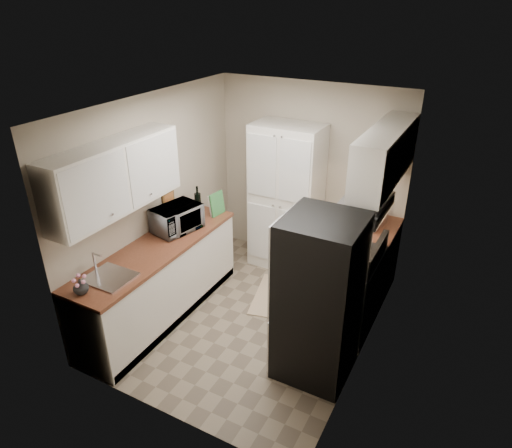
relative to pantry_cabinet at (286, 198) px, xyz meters
The scene contains 16 objects.
ground 1.66m from the pantry_cabinet, 81.35° to the right, with size 3.20×3.20×0.00m, color #7A6B56.
room_shell 1.48m from the pantry_cabinet, 82.18° to the right, with size 2.64×3.24×2.52m.
pantry_cabinet is the anchor object (origin of this frame).
base_cabinet_left 2.00m from the pantry_cabinet, 114.36° to the right, with size 0.60×2.30×0.88m, color silver.
countertop_left 1.92m from the pantry_cabinet, 114.36° to the right, with size 0.63×2.33×0.04m, color brown.
base_cabinet_right 1.32m from the pantry_cabinet, ahead, with size 0.60×0.80×0.88m, color silver.
countertop_right 1.20m from the pantry_cabinet, ahead, with size 0.63×0.83×0.04m, color brown.
electric_range 1.58m from the pantry_cabinet, 38.22° to the right, with size 0.71×0.78×1.13m.
refrigerator 2.07m from the pantry_cabinet, 56.54° to the right, with size 0.70×0.72×1.70m, color #B7B7BC.
microwave 1.55m from the pantry_cabinet, 122.05° to the right, with size 0.55×0.38×0.31m, color #ADADB2.
wine_bottle 1.18m from the pantry_cabinet, 138.58° to the right, with size 0.08×0.08×0.33m, color black.
flower_vase 2.90m from the pantry_cabinet, 106.69° to the right, with size 0.14×0.14×0.15m, color silver.
cutting_board 0.96m from the pantry_cabinet, 131.42° to the right, with size 0.02×0.24×0.30m, color #36813F.
toaster_oven 1.17m from the pantry_cabinet, ahead, with size 0.31×0.39×0.22m, color #A7A7AB.
fruit_basket 1.16m from the pantry_cabinet, ahead, with size 0.24×0.24×0.10m, color orange, non-canonical shape.
kitchen_mat 1.31m from the pantry_cabinet, 70.44° to the right, with size 0.57×0.91×0.01m, color tan.
Camera 1 is at (2.08, -3.82, 3.43)m, focal length 32.00 mm.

